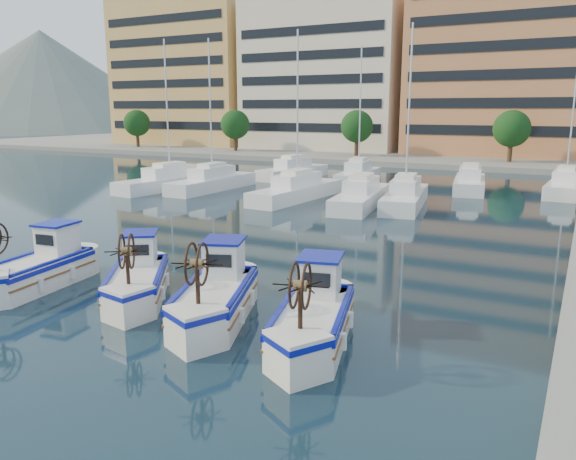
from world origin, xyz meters
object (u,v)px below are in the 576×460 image
at_px(fishing_boat_b, 138,277).
at_px(fishing_boat_c, 216,294).
at_px(fishing_boat_d, 314,315).
at_px(fishing_boat_a, 39,266).

height_order(fishing_boat_b, fishing_boat_c, fishing_boat_c).
bearing_deg(fishing_boat_d, fishing_boat_a, 165.92).
bearing_deg(fishing_boat_a, fishing_boat_b, 1.94).
relative_size(fishing_boat_a, fishing_boat_c, 0.96).
distance_m(fishing_boat_b, fishing_boat_d, 6.80).
bearing_deg(fishing_boat_b, fishing_boat_d, -38.79).
bearing_deg(fishing_boat_c, fishing_boat_a, 162.35).
bearing_deg(fishing_boat_b, fishing_boat_c, -39.48).
height_order(fishing_boat_b, fishing_boat_d, fishing_boat_d).
height_order(fishing_boat_a, fishing_boat_c, fishing_boat_c).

